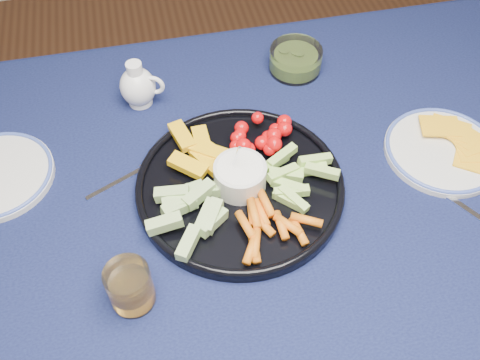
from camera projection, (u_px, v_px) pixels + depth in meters
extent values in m
cube|color=#462517|center=(305.00, 220.00, 0.95)|extent=(1.60, 1.00, 0.04)
cube|color=black|center=(306.00, 213.00, 0.93)|extent=(1.66, 1.06, 0.01)
cube|color=black|center=(241.00, 79.00, 1.37)|extent=(1.66, 0.01, 0.30)
cylinder|color=black|center=(240.00, 188.00, 0.95)|extent=(0.37, 0.37, 0.02)
torus|color=black|center=(240.00, 184.00, 0.94)|extent=(0.37, 0.37, 0.01)
cylinder|color=silver|center=(240.00, 176.00, 0.93)|extent=(0.09, 0.09, 0.05)
cylinder|color=white|center=(240.00, 169.00, 0.91)|extent=(0.08, 0.08, 0.01)
cylinder|color=white|center=(141.00, 100.00, 1.10)|extent=(0.05, 0.05, 0.01)
ellipsoid|color=white|center=(138.00, 87.00, 1.07)|extent=(0.07, 0.07, 0.08)
cylinder|color=white|center=(135.00, 70.00, 1.04)|extent=(0.03, 0.03, 0.03)
torus|color=white|center=(154.00, 85.00, 1.06)|extent=(0.05, 0.02, 0.05)
torus|color=#4158B7|center=(136.00, 76.00, 1.05)|extent=(0.04, 0.04, 0.00)
cylinder|color=white|center=(295.00, 60.00, 1.14)|extent=(0.11, 0.11, 0.05)
cylinder|color=#597722|center=(295.00, 63.00, 1.15)|extent=(0.09, 0.09, 0.03)
cylinder|color=silver|center=(442.00, 151.00, 1.01)|extent=(0.22, 0.22, 0.01)
torus|color=#4158B7|center=(443.00, 149.00, 1.01)|extent=(0.22, 0.22, 0.01)
cylinder|color=white|center=(130.00, 286.00, 0.80)|extent=(0.07, 0.07, 0.08)
cylinder|color=gold|center=(132.00, 292.00, 0.81)|extent=(0.06, 0.06, 0.04)
cube|color=silver|center=(116.00, 183.00, 0.97)|extent=(0.11, 0.06, 0.00)
cube|color=silver|center=(149.00, 166.00, 0.99)|extent=(0.04, 0.03, 0.00)
cube|color=silver|center=(452.00, 200.00, 0.95)|extent=(0.08, 0.12, 0.00)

